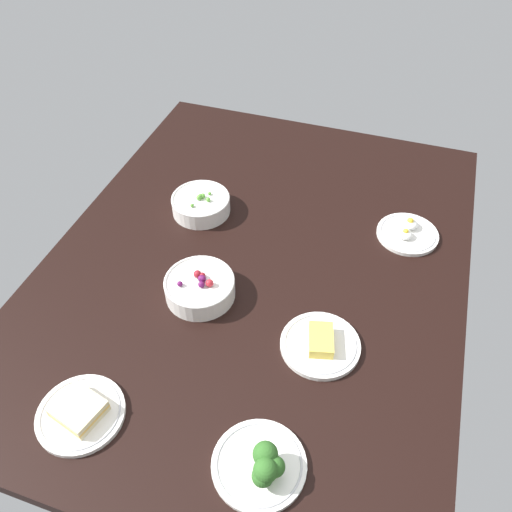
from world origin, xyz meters
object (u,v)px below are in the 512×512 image
at_px(plate_broccoli, 262,465).
at_px(plate_sandwich, 80,412).
at_px(plate_cheese, 320,344).
at_px(plate_eggs, 408,233).
at_px(bowl_berries, 200,287).
at_px(bowl_peas, 201,204).

distance_m(plate_broccoli, plate_sandwich, 0.40).
xyz_separation_m(plate_cheese, plate_eggs, (0.46, -0.15, -0.00)).
height_order(plate_cheese, plate_broccoli, plate_broccoli).
bearing_deg(plate_eggs, bowl_berries, 129.66).
xyz_separation_m(bowl_peas, plate_eggs, (0.09, -0.61, -0.02)).
relative_size(bowl_berries, plate_cheese, 0.95).
bearing_deg(bowl_peas, bowl_berries, -157.79).
xyz_separation_m(bowl_peas, plate_sandwich, (-0.71, -0.02, -0.01)).
relative_size(plate_broccoli, plate_sandwich, 1.01).
xyz_separation_m(plate_cheese, bowl_peas, (0.37, 0.46, 0.02)).
bearing_deg(plate_sandwich, bowl_peas, 1.23).
bearing_deg(bowl_peas, plate_sandwich, -178.77).
xyz_separation_m(plate_eggs, plate_sandwich, (-0.79, 0.59, 0.00)).
bearing_deg(plate_broccoli, plate_sandwich, 91.47).
bearing_deg(bowl_peas, plate_cheese, -128.91).
distance_m(bowl_berries, bowl_peas, 0.33).
xyz_separation_m(plate_broccoli, plate_sandwich, (-0.01, 0.40, -0.01)).
bearing_deg(plate_sandwich, bowl_berries, -15.76).
height_order(bowl_berries, bowl_peas, bowl_berries).
distance_m(plate_cheese, plate_sandwich, 0.56).
distance_m(bowl_berries, plate_eggs, 0.62).
xyz_separation_m(plate_cheese, plate_broccoli, (-0.32, 0.04, 0.01)).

